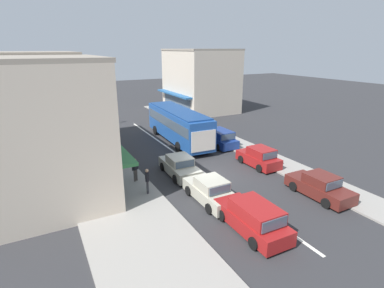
# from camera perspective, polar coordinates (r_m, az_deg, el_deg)

# --- Properties ---
(ground_plane) EXTENTS (140.00, 140.00, 0.00)m
(ground_plane) POSITION_cam_1_polar(r_m,az_deg,el_deg) (21.93, 3.29, -6.16)
(ground_plane) COLOR #2D2D30
(lane_centre_line) EXTENTS (0.20, 28.00, 0.01)m
(lane_centre_line) POSITION_cam_1_polar(r_m,az_deg,el_deg) (25.17, -1.42, -2.89)
(lane_centre_line) COLOR silver
(lane_centre_line) RESTS_ON ground
(sidewalk_left) EXTENTS (5.20, 44.00, 0.14)m
(sidewalk_left) POSITION_cam_1_polar(r_m,az_deg,el_deg) (24.99, -17.67, -3.76)
(sidewalk_left) COLOR gray
(sidewalk_left) RESTS_ON ground
(kerb_right) EXTENTS (2.80, 44.00, 0.12)m
(kerb_right) POSITION_cam_1_polar(r_m,az_deg,el_deg) (29.82, 7.55, 0.41)
(kerb_right) COLOR gray
(kerb_right) RESTS_ON ground
(shopfront_corner_near) EXTENTS (7.85, 8.00, 8.47)m
(shopfront_corner_near) POSITION_cam_1_polar(r_m,az_deg,el_deg) (19.42, -26.20, 2.04)
(shopfront_corner_near) COLOR beige
(shopfront_corner_near) RESTS_ON ground
(shopfront_mid_block) EXTENTS (7.25, 8.58, 8.64)m
(shopfront_mid_block) POSITION_cam_1_polar(r_m,az_deg,el_deg) (27.64, -27.08, 6.31)
(shopfront_mid_block) COLOR beige
(shopfront_mid_block) RESTS_ON ground
(building_right_far) EXTENTS (8.73, 10.53, 8.82)m
(building_right_far) POSITION_cam_1_polar(r_m,az_deg,el_deg) (44.90, 1.54, 12.05)
(building_right_far) COLOR beige
(building_right_far) RESTS_ON ground
(city_bus) EXTENTS (3.08, 10.96, 3.23)m
(city_bus) POSITION_cam_1_polar(r_m,az_deg,el_deg) (29.43, -2.65, 3.99)
(city_bus) COLOR #1E4C99
(city_bus) RESTS_ON ground
(sedan_adjacent_lane_lead) EXTENTS (1.91, 4.20, 1.47)m
(sedan_adjacent_lane_lead) POSITION_cam_1_polar(r_m,az_deg,el_deg) (18.33, 3.60, -8.92)
(sedan_adjacent_lane_lead) COLOR #B7B29E
(sedan_adjacent_lane_lead) RESTS_ON ground
(wagon_queue_far_back) EXTENTS (1.97, 4.52, 1.58)m
(wagon_queue_far_back) POSITION_cam_1_polar(r_m,az_deg,el_deg) (15.83, 11.45, -13.58)
(wagon_queue_far_back) COLOR maroon
(wagon_queue_far_back) RESTS_ON ground
(sedan_behind_bus_mid) EXTENTS (2.02, 4.27, 1.47)m
(sedan_behind_bus_mid) POSITION_cam_1_polar(r_m,az_deg,el_deg) (21.94, -2.40, -4.26)
(sedan_behind_bus_mid) COLOR #B7B29E
(sedan_behind_bus_mid) RESTS_ON ground
(parked_sedan_kerb_front) EXTENTS (1.91, 4.20, 1.47)m
(parked_sedan_kerb_front) POSITION_cam_1_polar(r_m,az_deg,el_deg) (20.47, 23.12, -7.45)
(parked_sedan_kerb_front) COLOR #561E19
(parked_sedan_kerb_front) RESTS_ON ground
(parked_hatchback_kerb_second) EXTENTS (1.87, 3.73, 1.54)m
(parked_hatchback_kerb_second) POSITION_cam_1_polar(r_m,az_deg,el_deg) (24.10, 12.65, -2.51)
(parked_hatchback_kerb_second) COLOR maroon
(parked_hatchback_kerb_second) RESTS_ON ground
(parked_wagon_kerb_third) EXTENTS (1.95, 4.51, 1.58)m
(parked_wagon_kerb_third) POSITION_cam_1_polar(r_m,az_deg,el_deg) (28.57, 5.11, 1.15)
(parked_wagon_kerb_third) COLOR navy
(parked_wagon_kerb_third) RESTS_ON ground
(parked_sedan_kerb_rear) EXTENTS (2.02, 4.26, 1.47)m
(parked_sedan_kerb_rear) POSITION_cam_1_polar(r_m,az_deg,el_deg) (33.24, -0.11, 3.45)
(parked_sedan_kerb_rear) COLOR black
(parked_sedan_kerb_rear) RESTS_ON ground
(traffic_light_downstreet) EXTENTS (0.32, 0.24, 4.20)m
(traffic_light_downstreet) POSITION_cam_1_polar(r_m,az_deg,el_deg) (36.74, -17.77, 7.49)
(traffic_light_downstreet) COLOR gray
(traffic_light_downstreet) RESTS_ON ground
(pedestrian_with_handbag_near) EXTENTS (0.39, 0.66, 1.63)m
(pedestrian_with_handbag_near) POSITION_cam_1_polar(r_m,az_deg,el_deg) (19.05, -8.52, -6.67)
(pedestrian_with_handbag_near) COLOR #333338
(pedestrian_with_handbag_near) RESTS_ON sidewalk_left
(pedestrian_browsing_midblock) EXTENTS (0.52, 0.36, 1.63)m
(pedestrian_browsing_midblock) POSITION_cam_1_polar(r_m,az_deg,el_deg) (20.86, -10.78, -4.58)
(pedestrian_browsing_midblock) COLOR #4C4742
(pedestrian_browsing_midblock) RESTS_ON sidewalk_left
(pedestrian_far_walker) EXTENTS (0.32, 0.55, 1.63)m
(pedestrian_far_walker) POSITION_cam_1_polar(r_m,az_deg,el_deg) (32.47, -17.17, 3.04)
(pedestrian_far_walker) COLOR #4C4742
(pedestrian_far_walker) RESTS_ON sidewalk_left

